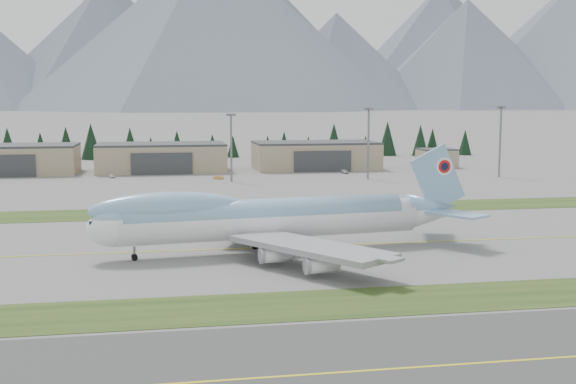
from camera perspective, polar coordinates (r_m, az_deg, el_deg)
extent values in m
plane|color=slate|center=(132.28, -3.10, -4.47)|extent=(7000.00, 7000.00, 0.00)
cube|color=#233F16|center=(95.75, -0.28, -9.01)|extent=(400.00, 14.00, 0.08)
cube|color=#233F16|center=(176.34, -4.90, -1.54)|extent=(400.00, 18.00, 0.08)
cube|color=#3E3E3E|center=(73.46, 3.02, -14.15)|extent=(400.00, 32.00, 0.04)
cube|color=yellow|center=(132.28, -3.10, -4.47)|extent=(400.00, 0.40, 0.02)
cube|color=yellow|center=(73.46, 3.02, -14.15)|extent=(400.00, 0.40, 0.02)
cylinder|color=white|center=(128.23, -1.32, -2.29)|extent=(54.24, 12.38, 6.25)
cylinder|color=#82AFD5|center=(127.79, -1.74, -1.80)|extent=(50.36, 11.46, 5.77)
ellipsoid|color=white|center=(123.95, -13.43, -2.82)|extent=(10.66, 7.36, 6.25)
ellipsoid|color=#82AFD5|center=(123.76, -13.44, -2.29)|extent=(8.92, 6.22, 5.30)
ellipsoid|color=#82AFD5|center=(124.24, -9.48, -1.30)|extent=(26.99, 8.31, 5.77)
cube|color=#0C1433|center=(123.61, -15.01, -2.31)|extent=(2.33, 2.72, 1.25)
cone|color=white|center=(139.92, 11.32, -1.63)|extent=(12.17, 7.41, 6.13)
cone|color=#82AFD5|center=(139.75, 11.34, -1.16)|extent=(11.15, 6.75, 5.58)
cube|color=#82AFD5|center=(139.53, 11.74, 1.04)|extent=(11.64, 1.91, 13.28)
cylinder|color=white|center=(140.20, 12.10, 2.01)|extent=(3.46, 0.59, 3.46)
cylinder|color=red|center=(140.28, 12.09, 2.01)|extent=(2.51, 0.48, 2.50)
cylinder|color=#0C1433|center=(140.37, 12.07, 2.02)|extent=(1.46, 0.36, 1.44)
cube|color=#82AFD5|center=(145.77, 10.94, -1.04)|extent=(8.82, 11.87, 0.44)
cube|color=#82AFD5|center=(135.77, 13.19, -1.70)|extent=(10.46, 12.04, 0.44)
cube|color=gray|center=(144.14, -2.25, -1.94)|extent=(19.05, 30.21, 0.96)
cube|color=gray|center=(114.15, 1.74, -4.36)|extent=(23.90, 28.95, 0.96)
cylinder|color=white|center=(139.72, -3.61, -3.00)|extent=(5.25, 2.96, 2.41)
cylinder|color=white|center=(149.38, -2.63, -2.32)|extent=(5.25, 2.96, 2.41)
cylinder|color=white|center=(116.86, -0.93, -5.01)|extent=(5.25, 2.96, 2.41)
cylinder|color=white|center=(109.92, 2.72, -5.80)|extent=(5.25, 2.96, 2.41)
cylinder|color=slate|center=(124.97, -12.04, -4.77)|extent=(0.47, 0.47, 2.31)
cylinder|color=slate|center=(131.38, -2.26, -3.98)|extent=(0.60, 0.60, 2.50)
cylinder|color=slate|center=(125.91, -1.60, -4.47)|extent=(0.60, 0.60, 2.50)
cylinder|color=slate|center=(132.64, -0.24, -3.87)|extent=(0.60, 0.60, 2.50)
cylinder|color=slate|center=(127.22, 0.50, -4.35)|extent=(0.60, 0.60, 2.50)
cylinder|color=black|center=(124.72, -12.02, -5.08)|extent=(1.09, 0.46, 1.06)
cylinder|color=black|center=(125.47, -12.05, -5.01)|extent=(1.09, 0.46, 1.06)
cylinder|color=black|center=(131.52, -2.25, -4.27)|extent=(1.20, 0.61, 1.15)
cylinder|color=black|center=(126.05, -1.60, -4.77)|extent=(1.20, 0.61, 1.15)
cylinder|color=black|center=(132.77, -0.24, -4.16)|extent=(1.20, 0.61, 1.15)
cylinder|color=black|center=(127.36, 0.50, -4.65)|extent=(1.20, 0.61, 1.15)
cube|color=gray|center=(284.66, -21.10, 2.35)|extent=(48.00, 26.00, 10.00)
cube|color=#333537|center=(284.30, -21.15, 3.43)|extent=(48.00, 26.00, 0.80)
cube|color=#333537|center=(271.74, -21.62, 1.90)|extent=(22.08, 0.60, 8.00)
cube|color=gray|center=(279.44, -9.96, 2.64)|extent=(48.00, 26.00, 10.00)
cube|color=#333537|center=(279.07, -9.98, 3.74)|extent=(48.00, 26.00, 0.80)
cube|color=#333537|center=(266.27, -9.94, 2.20)|extent=(22.08, 0.60, 8.00)
cube|color=gray|center=(285.96, 2.17, 2.84)|extent=(48.00, 26.00, 10.00)
cube|color=#333537|center=(285.60, 2.17, 3.92)|extent=(48.00, 26.00, 0.80)
cube|color=#333537|center=(273.10, 2.76, 2.42)|extent=(22.08, 0.60, 8.00)
cube|color=gray|center=(298.83, 11.67, 2.60)|extent=(14.00, 12.00, 7.00)
cube|color=#333537|center=(298.56, 11.69, 3.33)|extent=(14.00, 12.00, 0.60)
cylinder|color=slate|center=(240.34, -4.51, 3.41)|extent=(0.70, 0.70, 21.81)
cube|color=slate|center=(239.86, -4.53, 6.10)|extent=(3.20, 3.20, 0.80)
cylinder|color=slate|center=(248.94, 6.37, 3.73)|extent=(0.70, 0.70, 23.64)
cube|color=slate|center=(248.51, 6.41, 6.54)|extent=(3.20, 3.20, 0.80)
cylinder|color=slate|center=(265.19, 16.41, 3.74)|extent=(0.70, 0.70, 24.10)
cube|color=slate|center=(264.79, 16.51, 6.43)|extent=(3.20, 3.20, 0.80)
imported|color=silver|center=(260.01, -13.73, 1.10)|extent=(2.51, 3.88, 1.23)
imported|color=gold|center=(249.37, -5.50, 1.02)|extent=(3.82, 2.71, 1.20)
imported|color=#9F9FA3|center=(268.47, 4.50, 1.47)|extent=(2.13, 4.76, 1.36)
cone|color=black|center=(348.54, -21.27, 3.56)|extent=(8.45, 8.45, 15.10)
cone|color=black|center=(342.03, -18.97, 3.43)|extent=(7.28, 7.28, 13.00)
cone|color=black|center=(344.75, -17.13, 3.71)|extent=(8.54, 8.54, 15.26)
cone|color=black|center=(343.66, -15.30, 3.89)|extent=(9.36, 9.36, 16.71)
cone|color=black|center=(343.65, -12.37, 3.81)|extent=(8.22, 8.22, 14.68)
cone|color=black|center=(338.48, -10.78, 3.44)|extent=(5.85, 5.85, 10.44)
cone|color=black|center=(345.15, -8.76, 3.76)|extent=(7.29, 7.29, 13.02)
cone|color=black|center=(344.58, -5.99, 3.66)|extent=(6.33, 6.33, 11.30)
cone|color=black|center=(345.65, -4.38, 3.63)|extent=(5.90, 5.90, 10.54)
cone|color=black|center=(348.08, -1.62, 3.65)|extent=(5.76, 5.76, 10.29)
cone|color=black|center=(344.10, -0.31, 3.79)|extent=(6.97, 6.97, 12.44)
cone|color=black|center=(344.97, 1.62, 3.60)|extent=(5.66, 5.66, 10.11)
cone|color=black|center=(347.78, 3.65, 4.12)|extent=(9.09, 9.09, 16.23)
cone|color=black|center=(352.93, 6.14, 3.66)|extent=(5.75, 5.75, 10.28)
cone|color=black|center=(359.62, 7.86, 4.23)|extent=(9.49, 9.49, 16.94)
cone|color=black|center=(360.60, 10.41, 4.06)|extent=(8.59, 8.59, 15.35)
cone|color=black|center=(366.00, 11.34, 3.93)|extent=(7.51, 7.51, 13.40)
cone|color=black|center=(370.38, 13.81, 3.85)|extent=(7.12, 7.12, 12.72)
cone|color=#47515F|center=(2459.55, -14.66, 10.85)|extent=(795.67, 795.67, 386.04)
cone|color=white|center=(2470.09, -14.75, 13.53)|extent=(302.36, 302.36, 154.42)
cone|color=#47515F|center=(2234.71, -5.97, 13.01)|extent=(1169.40, 1169.40, 508.34)
cone|color=#47515F|center=(2357.71, 3.84, 10.27)|extent=(657.86, 657.86, 306.26)
cone|color=white|center=(2364.42, 3.86, 12.49)|extent=(249.99, 249.99, 122.50)
cone|color=#47515F|center=(2519.69, 13.91, 10.51)|extent=(786.67, 786.67, 361.87)
cone|color=white|center=(2528.65, 13.99, 12.96)|extent=(298.93, 298.93, 144.75)
cone|color=#47515F|center=(3043.24, -13.84, 11.42)|extent=(1044.68, 1044.68, 522.34)
cone|color=white|center=(3057.98, -13.93, 14.15)|extent=(417.87, 417.87, 229.83)
cone|color=#47515F|center=(3079.24, -0.46, 11.09)|extent=(940.15, 940.15, 470.08)
cone|color=white|center=(3090.93, -0.47, 13.52)|extent=(376.06, 376.06, 206.83)
cone|color=#47515F|center=(3272.24, 11.95, 11.25)|extent=(1063.90, 1063.90, 531.95)
cone|color=white|center=(3286.49, 12.02, 13.84)|extent=(425.56, 425.56, 234.06)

